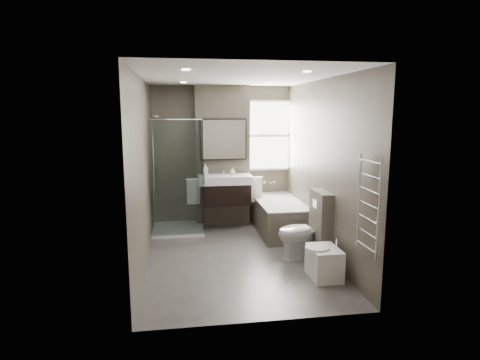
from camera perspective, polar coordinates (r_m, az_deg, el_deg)
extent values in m
cube|color=#4F4B49|center=(6.09, -0.59, -11.02)|extent=(2.65, 3.85, 0.05)
cube|color=silver|center=(5.71, -0.64, 14.68)|extent=(2.65, 3.85, 0.05)
cube|color=#534B40|center=(7.65, -2.64, 3.49)|extent=(2.65, 0.05, 2.60)
cube|color=#534B40|center=(3.89, 3.38, -2.68)|extent=(2.65, 0.05, 2.60)
cube|color=#534B40|center=(5.72, -13.87, 1.08)|extent=(0.05, 3.85, 2.60)
cube|color=#534B40|center=(6.08, 11.85, 1.66)|extent=(0.05, 3.85, 2.60)
cube|color=#4E483E|center=(7.50, -2.52, 3.36)|extent=(1.00, 0.25, 2.60)
cube|color=black|center=(7.26, -2.19, -1.97)|extent=(0.90, 0.45, 0.38)
cube|color=white|center=(7.21, -2.20, 0.09)|extent=(0.95, 0.47, 0.15)
cylinder|color=silver|center=(7.35, -2.36, 1.35)|extent=(0.03, 0.03, 0.12)
cylinder|color=silver|center=(7.29, -2.31, 1.71)|extent=(0.02, 0.12, 0.02)
cube|color=black|center=(7.32, -2.41, 5.80)|extent=(0.86, 0.06, 0.76)
cube|color=white|center=(7.28, -2.37, 5.78)|extent=(0.80, 0.02, 0.70)
cube|color=silver|center=(7.19, -6.61, -1.66)|extent=(0.24, 0.06, 0.44)
cube|color=silver|center=(7.31, 2.20, -1.40)|extent=(0.24, 0.06, 0.44)
cube|color=white|center=(7.39, -8.78, -6.90)|extent=(0.90, 0.90, 0.06)
cube|color=white|center=(6.73, -9.00, 0.20)|extent=(0.88, 0.01, 1.94)
cube|color=white|center=(7.18, -5.45, 0.87)|extent=(0.01, 0.88, 1.94)
cylinder|color=silver|center=(7.16, -12.24, 2.44)|extent=(0.02, 0.02, 1.00)
cube|color=#4E483E|center=(7.20, 5.50, -5.26)|extent=(0.75, 1.60, 0.55)
cube|color=white|center=(7.13, 5.54, -3.08)|extent=(0.75, 1.60, 0.03)
cube|color=white|center=(7.15, 5.53, -3.59)|extent=(0.61, 1.42, 0.12)
cube|color=white|center=(7.72, 4.07, 6.33)|extent=(0.98, 0.04, 1.33)
cube|color=white|center=(7.69, 4.11, 6.31)|extent=(0.90, 0.01, 1.25)
cube|color=white|center=(7.69, 4.12, 6.31)|extent=(0.90, 0.01, 0.05)
imported|color=white|center=(5.99, 8.97, -7.34)|extent=(0.83, 0.56, 0.77)
cube|color=#4E483E|center=(5.98, 11.38, -6.32)|extent=(0.18, 0.55, 1.00)
cube|color=silver|center=(5.87, 10.61, -3.37)|extent=(0.01, 0.16, 0.11)
cube|color=white|center=(5.40, 11.88, -11.47)|extent=(0.36, 0.50, 0.40)
cylinder|color=white|center=(5.29, 10.92, -9.58)|extent=(0.30, 0.30, 0.05)
cylinder|color=silver|center=(5.36, 13.60, -8.59)|extent=(0.02, 0.02, 0.10)
cylinder|color=silver|center=(4.44, 19.11, -4.02)|extent=(0.03, 0.03, 1.10)
cylinder|color=silver|center=(4.84, 16.59, -2.77)|extent=(0.03, 0.03, 1.10)
cube|color=silver|center=(4.64, 17.80, -3.37)|extent=(0.02, 0.46, 1.00)
imported|color=white|center=(7.20, -4.97, 1.50)|extent=(0.09, 0.10, 0.21)
imported|color=white|center=(7.27, -1.09, 1.28)|extent=(0.10, 0.10, 0.12)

